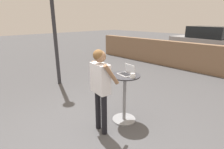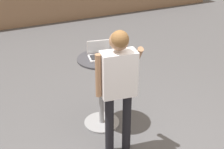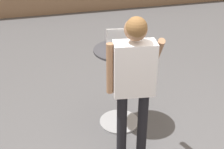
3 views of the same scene
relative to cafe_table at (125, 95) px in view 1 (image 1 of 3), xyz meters
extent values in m
plane|color=#4C4C4F|center=(-0.02, -0.92, -0.61)|extent=(50.00, 50.00, 0.00)
cube|color=#84664C|center=(-0.02, 5.12, -0.01)|extent=(12.19, 0.35, 1.19)
cylinder|color=gray|center=(0.00, 0.00, -0.60)|extent=(0.52, 0.52, 0.03)
cylinder|color=gray|center=(0.00, 0.00, -0.08)|extent=(0.07, 0.07, 1.01)
cylinder|color=#333338|center=(0.00, 0.00, 0.44)|extent=(0.63, 0.63, 0.02)
cube|color=silver|center=(0.00, 0.00, 0.46)|extent=(0.35, 0.27, 0.02)
cube|color=black|center=(0.00, 0.00, 0.47)|extent=(0.30, 0.22, 0.00)
cube|color=silver|center=(0.02, 0.13, 0.57)|extent=(0.31, 0.10, 0.19)
cube|color=white|center=(0.02, 0.12, 0.57)|extent=(0.29, 0.09, 0.17)
cylinder|color=white|center=(0.23, -0.03, 0.50)|extent=(0.09, 0.09, 0.09)
torus|color=white|center=(0.29, -0.03, 0.50)|extent=(0.04, 0.01, 0.04)
cylinder|color=black|center=(-0.16, -0.61, -0.19)|extent=(0.11, 0.11, 0.85)
cylinder|color=black|center=(0.07, -0.65, -0.19)|extent=(0.11, 0.11, 0.85)
cube|color=silver|center=(-0.05, -0.63, 0.52)|extent=(0.44, 0.27, 0.56)
sphere|color=#936B4C|center=(-0.05, -0.63, 0.93)|extent=(0.22, 0.22, 0.22)
sphere|color=brown|center=(-0.05, -0.66, 0.96)|extent=(0.20, 0.20, 0.20)
cylinder|color=#936B4C|center=(-0.29, -0.59, 0.53)|extent=(0.07, 0.07, 0.53)
cylinder|color=#936B4C|center=(0.20, -0.59, 0.64)|extent=(0.12, 0.32, 0.41)
cube|color=#9E9EA3|center=(-1.60, 9.10, 0.08)|extent=(4.12, 2.33, 0.76)
cube|color=black|center=(-1.40, 9.08, 0.81)|extent=(2.35, 1.87, 0.69)
cylinder|color=black|center=(-2.91, 8.42, -0.26)|extent=(0.71, 0.31, 0.69)
cylinder|color=black|center=(-2.68, 10.12, -0.26)|extent=(0.71, 0.31, 0.69)
cylinder|color=black|center=(-0.51, 8.09, -0.26)|extent=(0.71, 0.31, 0.69)
cylinder|color=#2D2D33|center=(-3.18, 0.10, 1.57)|extent=(0.12, 0.12, 4.35)
camera|label=1|loc=(2.30, -2.59, 1.56)|focal=28.00mm
camera|label=2|loc=(-1.50, -3.48, 2.17)|focal=50.00mm
camera|label=3|loc=(-0.99, -3.19, 1.93)|focal=50.00mm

